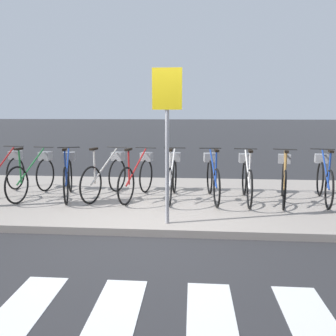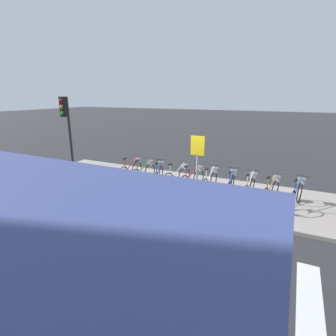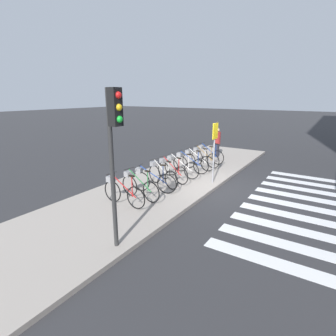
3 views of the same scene
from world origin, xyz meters
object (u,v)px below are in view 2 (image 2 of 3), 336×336
parked_bicycle_6 (231,184)px  parked_bicycle_7 (250,187)px  parked_bicycle_0 (132,169)px  parked_bicycle_8 (271,191)px  truck (8,291)px  sign_post (197,160)px  parked_bicycle_1 (144,172)px  parked_bicycle_5 (210,181)px  parked_bicycle_9 (297,193)px  parked_bicycle_4 (193,179)px  parked_bicycle_3 (178,176)px  parked_bicycle_2 (159,174)px  traffic_light (67,123)px

parked_bicycle_6 → parked_bicycle_7: same height
parked_bicycle_0 → parked_bicycle_6: size_ratio=1.00×
parked_bicycle_7 → parked_bicycle_8: size_ratio=1.02×
truck → sign_post: bearing=90.6°
parked_bicycle_0 → parked_bicycle_1: 0.70m
parked_bicycle_5 → truck: 7.78m
parked_bicycle_6 → parked_bicycle_5: bearing=178.9°
parked_bicycle_6 → parked_bicycle_9: 2.16m
truck → parked_bicycle_4: bearing=95.7°
parked_bicycle_3 → parked_bicycle_6: bearing=-0.9°
parked_bicycle_3 → parked_bicycle_4: same height
parked_bicycle_1 → truck: bearing=-69.1°
parked_bicycle_5 → parked_bicycle_7: (1.46, -0.07, 0.00)m
parked_bicycle_5 → parked_bicycle_7: bearing=-2.6°
parked_bicycle_7 → sign_post: (-1.45, -1.47, 1.15)m
parked_bicycle_3 → parked_bicycle_9: 4.30m
parked_bicycle_6 → parked_bicycle_8: same height
parked_bicycle_4 → parked_bicycle_7: same height
parked_bicycle_5 → parked_bicycle_9: size_ratio=1.02×
parked_bicycle_2 → parked_bicycle_3: size_ratio=1.00×
parked_bicycle_9 → sign_post: 3.52m
parked_bicycle_2 → parked_bicycle_0: bearing=175.6°
parked_bicycle_2 → truck: bearing=-73.9°
parked_bicycle_2 → parked_bicycle_9: 5.09m
parked_bicycle_7 → truck: bearing=-100.3°
parked_bicycle_0 → parked_bicycle_6: 4.34m
parked_bicycle_5 → traffic_light: traffic_light is taller
traffic_light → parked_bicycle_3: bearing=21.7°
parked_bicycle_6 → parked_bicycle_8: bearing=-3.2°
parked_bicycle_4 → parked_bicycle_0: bearing=179.3°
parked_bicycle_0 → parked_bicycle_5: same height
parked_bicycle_2 → parked_bicycle_5: size_ratio=0.97×
parked_bicycle_6 → parked_bicycle_4: bearing=179.6°
parked_bicycle_1 → parked_bicycle_0: bearing=172.1°
parked_bicycle_3 → parked_bicycle_4: (0.65, -0.02, 0.00)m
parked_bicycle_3 → parked_bicycle_7: (2.80, -0.08, 0.00)m
parked_bicycle_3 → parked_bicycle_9: bearing=-0.1°
parked_bicycle_2 → parked_bicycle_3: 0.79m
parked_bicycle_6 → parked_bicycle_9: (2.16, 0.02, 0.00)m
parked_bicycle_8 → parked_bicycle_9: (0.79, 0.10, 0.00)m
parked_bicycle_0 → sign_post: (3.56, -1.57, 1.15)m
parked_bicycle_9 → traffic_light: size_ratio=0.48×
parked_bicycle_0 → parked_bicycle_6: (4.34, -0.04, 0.00)m
parked_bicycle_5 → parked_bicycle_6: size_ratio=1.00×
parked_bicycle_7 → parked_bicycle_8: bearing=-2.1°
parked_bicycle_8 → truck: bearing=-105.4°
parked_bicycle_4 → sign_post: 2.04m
parked_bicycle_3 → parked_bicycle_7: size_ratio=0.96×
sign_post → parked_bicycle_4: bearing=114.7°
parked_bicycle_3 → parked_bicycle_9: (4.30, -0.01, 0.00)m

